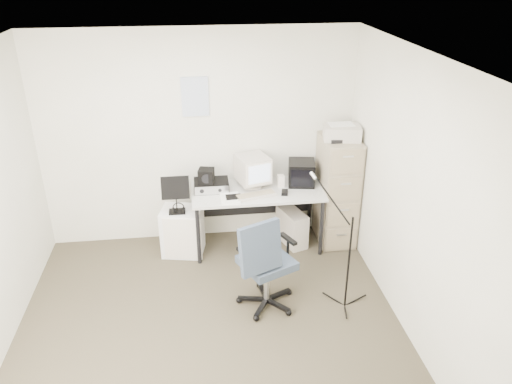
{
  "coord_description": "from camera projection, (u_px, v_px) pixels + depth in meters",
  "views": [
    {
      "loc": [
        -0.05,
        -3.65,
        3.19
      ],
      "look_at": [
        0.55,
        0.95,
        0.95
      ],
      "focal_mm": 35.0,
      "sensor_mm": 36.0,
      "label": 1
    }
  ],
  "objects": [
    {
      "name": "papers",
      "position": [
        230.0,
        198.0,
        5.5
      ],
      "size": [
        0.21,
        0.29,
        0.02
      ],
      "primitive_type": "cube",
      "rotation": [
        0.0,
        0.0,
        0.02
      ],
      "color": "white",
      "rests_on": "desk"
    },
    {
      "name": "crt_monitor",
      "position": [
        253.0,
        172.0,
        5.72
      ],
      "size": [
        0.43,
        0.44,
        0.37
      ],
      "primitive_type": "cube",
      "rotation": [
        0.0,
        0.0,
        0.31
      ],
      "color": "beige",
      "rests_on": "desk"
    },
    {
      "name": "wall_back",
      "position": [
        199.0,
        139.0,
        5.72
      ],
      "size": [
        3.6,
        0.02,
        2.5
      ],
      "primitive_type": "cube",
      "color": "beige",
      "rests_on": "ground"
    },
    {
      "name": "printer",
      "position": [
        342.0,
        133.0,
        5.54
      ],
      "size": [
        0.45,
        0.35,
        0.16
      ],
      "primitive_type": "cube",
      "rotation": [
        0.0,
        0.0,
        -0.18
      ],
      "color": "beige",
      "rests_on": "filing_cabinet"
    },
    {
      "name": "desk",
      "position": [
        257.0,
        218.0,
        5.87
      ],
      "size": [
        1.5,
        0.7,
        0.73
      ],
      "primitive_type": "cube",
      "color": "silver",
      "rests_on": "floor"
    },
    {
      "name": "filing_cabinet",
      "position": [
        337.0,
        191.0,
        5.88
      ],
      "size": [
        0.4,
        0.6,
        1.3
      ],
      "primitive_type": "cube",
      "color": "gray",
      "rests_on": "floor"
    },
    {
      "name": "pc_tower",
      "position": [
        292.0,
        227.0,
        5.98
      ],
      "size": [
        0.34,
        0.49,
        0.42
      ],
      "primitive_type": "cube",
      "rotation": [
        0.0,
        0.0,
        0.32
      ],
      "color": "beige",
      "rests_on": "floor"
    },
    {
      "name": "mouse",
      "position": [
        285.0,
        192.0,
        5.61
      ],
      "size": [
        0.09,
        0.13,
        0.04
      ],
      "primitive_type": "cube",
      "rotation": [
        0.0,
        0.0,
        -0.22
      ],
      "color": "black",
      "rests_on": "desk"
    },
    {
      "name": "keyboard",
      "position": [
        256.0,
        195.0,
        5.56
      ],
      "size": [
        0.49,
        0.28,
        0.03
      ],
      "primitive_type": "cube",
      "rotation": [
        0.0,
        0.0,
        0.26
      ],
      "color": "beige",
      "rests_on": "desk"
    },
    {
      "name": "radio_speaker",
      "position": [
        206.0,
        176.0,
        5.59
      ],
      "size": [
        0.2,
        0.19,
        0.17
      ],
      "primitive_type": "cube",
      "rotation": [
        0.0,
        0.0,
        -0.21
      ],
      "color": "black",
      "rests_on": "radio_receiver"
    },
    {
      "name": "office_chair",
      "position": [
        267.0,
        261.0,
        4.79
      ],
      "size": [
        0.79,
        0.79,
        1.03
      ],
      "primitive_type": "cube",
      "rotation": [
        0.0,
        0.0,
        0.43
      ],
      "color": "#3C4658",
      "rests_on": "floor"
    },
    {
      "name": "floor",
      "position": [
        211.0,
        331.0,
        4.66
      ],
      "size": [
        3.6,
        3.6,
        0.01
      ],
      "primitive_type": "cube",
      "color": "#40392A",
      "rests_on": "ground"
    },
    {
      "name": "headphones",
      "position": [
        179.0,
        210.0,
        5.53
      ],
      "size": [
        0.18,
        0.18,
        0.03
      ],
      "primitive_type": "torus",
      "rotation": [
        0.0,
        0.0,
        0.32
      ],
      "color": "black",
      "rests_on": "side_cart"
    },
    {
      "name": "wall_calendar",
      "position": [
        195.0,
        97.0,
        5.49
      ],
      "size": [
        0.3,
        0.02,
        0.44
      ],
      "primitive_type": "cube",
      "color": "white",
      "rests_on": "wall_back"
    },
    {
      "name": "mic_stand",
      "position": [
        350.0,
        249.0,
        4.71
      ],
      "size": [
        0.03,
        0.03,
        1.31
      ],
      "primitive_type": "cylinder",
      "rotation": [
        0.0,
        0.0,
        2.03
      ],
      "color": "black",
      "rests_on": "floor"
    },
    {
      "name": "desk_speaker",
      "position": [
        281.0,
        181.0,
        5.76
      ],
      "size": [
        0.08,
        0.08,
        0.14
      ],
      "primitive_type": "cube",
      "rotation": [
        0.0,
        0.0,
        0.07
      ],
      "color": "silver",
      "rests_on": "desk"
    },
    {
      "name": "music_stand",
      "position": [
        176.0,
        194.0,
        5.49
      ],
      "size": [
        0.33,
        0.21,
        0.45
      ],
      "primitive_type": "cube",
      "rotation": [
        0.0,
        0.0,
        -0.16
      ],
      "color": "black",
      "rests_on": "side_cart"
    },
    {
      "name": "side_cart",
      "position": [
        183.0,
        231.0,
        5.76
      ],
      "size": [
        0.52,
        0.44,
        0.56
      ],
      "primitive_type": "cube",
      "rotation": [
        0.0,
        0.0,
        -0.2
      ],
      "color": "white",
      "rests_on": "floor"
    },
    {
      "name": "ceiling",
      "position": [
        197.0,
        59.0,
        3.57
      ],
      "size": [
        3.6,
        3.6,
        0.01
      ],
      "primitive_type": "cube",
      "color": "white",
      "rests_on": "ground"
    },
    {
      "name": "wall_front",
      "position": [
        218.0,
        380.0,
        2.5
      ],
      "size": [
        3.6,
        0.02,
        2.5
      ],
      "primitive_type": "cube",
      "color": "beige",
      "rests_on": "ground"
    },
    {
      "name": "wall_right",
      "position": [
        413.0,
        200.0,
        4.32
      ],
      "size": [
        0.02,
        3.6,
        2.5
      ],
      "primitive_type": "cube",
      "color": "beige",
      "rests_on": "ground"
    },
    {
      "name": "crt_tv",
      "position": [
        301.0,
        173.0,
        5.81
      ],
      "size": [
        0.35,
        0.37,
        0.27
      ],
      "primitive_type": "cube",
      "rotation": [
        0.0,
        0.0,
        -0.17
      ],
      "color": "black",
      "rests_on": "desk"
    },
    {
      "name": "radio_receiver",
      "position": [
        211.0,
        185.0,
        5.69
      ],
      "size": [
        0.39,
        0.28,
        0.11
      ],
      "primitive_type": "cube",
      "rotation": [
        0.0,
        0.0,
        -0.01
      ],
      "color": "black",
      "rests_on": "desk"
    }
  ]
}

